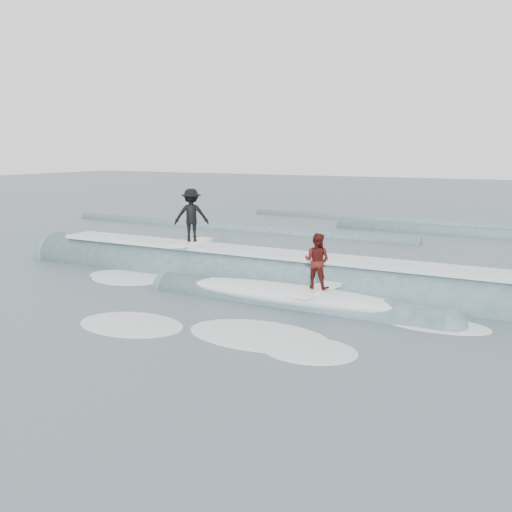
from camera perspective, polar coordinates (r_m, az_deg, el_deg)
The scene contains 6 objects.
ground at distance 16.79m, azimuth -3.84°, elevation -4.98°, with size 160.00×160.00×0.00m, color #3F525D.
breaking_wave at distance 19.16m, azimuth 1.68°, elevation -2.85°, with size 22.38×3.81×2.06m.
surfer_black at distance 20.87m, azimuth -6.47°, elevation 3.93°, with size 1.43×2.02×2.02m.
surfer_red at distance 16.27m, azimuth 6.10°, elevation -0.86°, with size 0.84×2.06×1.69m.
whitewater at distance 16.30m, azimuth -3.98°, elevation -5.46°, with size 13.63×6.21×0.10m.
far_swells at distance 32.57m, azimuth 14.33°, elevation 2.33°, with size 38.31×8.65×0.80m.
Camera 1 is at (8.73, -13.61, 4.51)m, focal length 40.00 mm.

